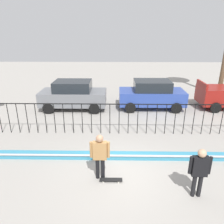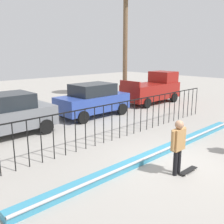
{
  "view_description": "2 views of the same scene",
  "coord_description": "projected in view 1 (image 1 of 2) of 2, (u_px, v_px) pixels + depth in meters",
  "views": [
    {
      "loc": [
        -0.18,
        -6.88,
        4.99
      ],
      "look_at": [
        -0.34,
        2.39,
        1.49
      ],
      "focal_mm": 34.91,
      "sensor_mm": 36.0,
      "label": 1
    },
    {
      "loc": [
        -7.22,
        -4.33,
        3.67
      ],
      "look_at": [
        -0.63,
        2.57,
        1.46
      ],
      "focal_mm": 41.59,
      "sensor_mm": 36.0,
      "label": 2
    }
  ],
  "objects": [
    {
      "name": "parked_car_blue",
      "position": [
        152.0,
        94.0,
        14.53
      ],
      "size": [
        4.3,
        2.12,
        1.9
      ],
      "rotation": [
        0.0,
        0.0,
        0.05
      ],
      "color": "#2D479E",
      "rests_on": "ground"
    },
    {
      "name": "parked_car_gray",
      "position": [
        73.0,
        95.0,
        14.4
      ],
      "size": [
        4.3,
        2.12,
        1.9
      ],
      "rotation": [
        0.0,
        0.0,
        0.01
      ],
      "color": "slate",
      "rests_on": "ground"
    },
    {
      "name": "camera_operator",
      "position": [
        200.0,
        169.0,
        6.64
      ],
      "size": [
        0.69,
        0.26,
        1.7
      ],
      "rotation": [
        0.0,
        0.0,
        2.01
      ],
      "color": "black",
      "rests_on": "ground"
    },
    {
      "name": "perimeter_fence",
      "position": [
        119.0,
        115.0,
        10.87
      ],
      "size": [
        14.04,
        0.04,
        1.6
      ],
      "color": "black",
      "rests_on": "ground"
    },
    {
      "name": "bowl_coping_ledge",
      "position": [
        120.0,
        156.0,
        9.0
      ],
      "size": [
        11.0,
        0.4,
        0.27
      ],
      "color": "teal",
      "rests_on": "ground"
    },
    {
      "name": "skateboard",
      "position": [
        111.0,
        180.0,
        7.65
      ],
      "size": [
        0.8,
        0.2,
        0.07
      ],
      "rotation": [
        0.0,
        0.0,
        0.23
      ],
      "color": "black",
      "rests_on": "ground"
    },
    {
      "name": "skateboarder",
      "position": [
        100.0,
        153.0,
        7.48
      ],
      "size": [
        0.69,
        0.26,
        1.71
      ],
      "rotation": [
        0.0,
        0.0,
        -0.28
      ],
      "color": "black",
      "rests_on": "ground"
    },
    {
      "name": "ground_plane",
      "position": [
        120.0,
        171.0,
        8.19
      ],
      "size": [
        60.0,
        60.0,
        0.0
      ],
      "primitive_type": "plane",
      "color": "#9E9991"
    }
  ]
}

